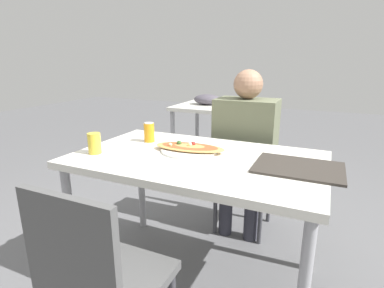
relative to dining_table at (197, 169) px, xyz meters
name	(u,v)px	position (x,y,z in m)	size (l,w,h in m)	color
ground_plane	(196,275)	(0.00, 0.00, -0.70)	(14.00, 14.00, 0.00)	#59595B
dining_table	(197,169)	(0.00, 0.00, 0.00)	(1.35, 0.82, 0.78)	silver
chair_far_seated	(247,164)	(0.11, 0.74, -0.19)	(0.40, 0.40, 0.90)	#4C4C4C
chair_near_camera	(100,279)	(-0.06, -0.74, -0.19)	(0.40, 0.40, 0.90)	#4C4C4C
person_seated	(245,140)	(0.11, 0.63, 0.03)	(0.43, 0.30, 1.23)	#2D2D38
pizza_main	(190,148)	(-0.08, 0.07, 0.09)	(0.43, 0.33, 0.05)	white
soda_can	(149,132)	(-0.40, 0.15, 0.14)	(0.07, 0.07, 0.12)	orange
drink_glass	(94,143)	(-0.55, -0.19, 0.13)	(0.07, 0.07, 0.12)	gold
serving_tray	(298,168)	(0.53, 0.03, 0.08)	(0.41, 0.32, 0.01)	#332D28
background_table	(221,111)	(-0.50, 1.86, 0.01)	(1.10, 0.80, 0.90)	silver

